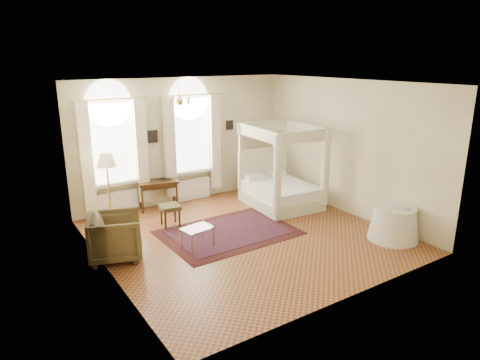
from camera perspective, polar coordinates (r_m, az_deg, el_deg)
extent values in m
plane|color=#97592C|center=(9.50, 0.72, -7.46)|extent=(6.00, 6.00, 0.00)
plane|color=#FFF7C2|center=(11.52, -7.63, 5.22)|extent=(6.00, 0.00, 6.00)
plane|color=#FFF7C2|center=(6.79, 15.04, -2.91)|extent=(6.00, 0.00, 6.00)
plane|color=#FFF7C2|center=(7.76, -17.95, -0.77)|extent=(0.00, 6.00, 6.00)
plane|color=#FFF7C2|center=(10.89, 14.01, 4.25)|extent=(0.00, 6.00, 6.00)
plane|color=white|center=(8.72, 0.80, 12.83)|extent=(6.00, 6.00, 0.00)
cube|color=silver|center=(10.80, -16.72, 4.76)|extent=(1.10, 0.04, 1.90)
cylinder|color=silver|center=(10.67, -17.13, 9.77)|extent=(1.10, 0.04, 1.10)
cube|color=white|center=(10.94, -16.17, -0.39)|extent=(1.32, 0.24, 0.08)
cube|color=beige|center=(10.53, -19.82, 2.81)|extent=(0.28, 0.14, 2.60)
cube|color=beige|center=(10.90, -12.99, 3.78)|extent=(0.28, 0.14, 2.60)
cube|color=white|center=(11.11, -16.00, -2.89)|extent=(1.00, 0.12, 0.58)
cube|color=silver|center=(11.56, -6.69, 6.04)|extent=(1.10, 0.04, 1.90)
cylinder|color=silver|center=(11.43, -6.85, 10.73)|extent=(1.10, 0.04, 1.10)
cube|color=white|center=(11.69, -6.34, 1.19)|extent=(1.32, 0.24, 0.08)
cube|color=beige|center=(11.17, -9.33, 4.28)|extent=(0.28, 0.14, 2.60)
cube|color=beige|center=(11.76, -3.35, 5.06)|extent=(0.28, 0.14, 2.60)
cube|color=white|center=(11.85, -6.30, -1.17)|extent=(1.00, 0.12, 0.58)
cylinder|color=gold|center=(9.34, -8.12, 11.66)|extent=(0.02, 0.02, 0.40)
sphere|color=gold|center=(9.35, -8.07, 10.32)|extent=(0.16, 0.16, 0.16)
sphere|color=#FCEDC4|center=(9.44, -6.86, 10.84)|extent=(0.07, 0.07, 0.07)
sphere|color=#FCEDC4|center=(9.57, -7.98, 10.87)|extent=(0.07, 0.07, 0.07)
sphere|color=#FCEDC4|center=(9.47, -9.20, 10.77)|extent=(0.07, 0.07, 0.07)
sphere|color=#FCEDC4|center=(9.26, -9.34, 10.64)|extent=(0.07, 0.07, 0.07)
sphere|color=#FCEDC4|center=(9.13, -8.20, 10.61)|extent=(0.07, 0.07, 0.07)
sphere|color=#FCEDC4|center=(9.22, -6.94, 10.71)|extent=(0.07, 0.07, 0.07)
cube|color=black|center=(11.13, -11.56, 5.70)|extent=(0.26, 0.03, 0.32)
cube|color=black|center=(12.13, -1.39, 7.34)|extent=(0.22, 0.03, 0.26)
cube|color=beige|center=(11.41, 5.41, -2.54)|extent=(1.69, 2.02, 0.33)
cube|color=white|center=(11.32, 5.44, -1.15)|extent=(1.59, 1.92, 0.25)
cube|color=beige|center=(11.96, 3.03, 1.66)|extent=(1.55, 0.19, 1.09)
cube|color=beige|center=(11.54, 0.06, 2.30)|extent=(0.09, 0.09, 2.09)
cube|color=beige|center=(12.28, 5.95, 3.06)|extent=(0.09, 0.09, 2.09)
cube|color=beige|center=(10.06, 5.01, 0.15)|extent=(0.09, 0.09, 2.09)
cube|color=beige|center=(10.89, 11.31, 1.15)|extent=(0.09, 0.09, 2.09)
cube|color=beige|center=(11.70, 3.17, 7.68)|extent=(1.55, 0.19, 0.07)
cube|color=beige|center=(10.23, 8.52, 6.32)|extent=(1.55, 0.19, 0.07)
cube|color=beige|center=(10.57, 2.43, 6.78)|extent=(0.22, 1.91, 0.07)
cube|color=beige|center=(11.37, 8.69, 7.28)|extent=(0.22, 1.91, 0.07)
cube|color=beige|center=(11.72, 3.16, 7.06)|extent=(1.60, 0.16, 0.25)
cube|color=beige|center=(10.26, 8.49, 5.62)|extent=(1.60, 0.16, 0.25)
cube|color=beige|center=(10.59, 2.42, 6.11)|extent=(0.19, 1.96, 0.25)
cube|color=beige|center=(11.39, 8.66, 6.65)|extent=(0.19, 1.96, 0.25)
cylinder|color=beige|center=(10.03, 5.02, 0.65)|extent=(0.20, 0.20, 1.91)
cylinder|color=beige|center=(10.87, 11.34, 1.61)|extent=(0.20, 0.20, 1.91)
cube|color=#38220F|center=(12.65, 2.13, 0.20)|extent=(0.59, 0.56, 0.66)
cylinder|color=gold|center=(12.49, 2.48, 2.08)|extent=(0.13, 0.13, 0.22)
cone|color=#FCEDC4|center=(12.44, 2.50, 3.06)|extent=(0.31, 0.31, 0.24)
cube|color=#38220F|center=(11.12, -10.92, -0.26)|extent=(1.09, 0.72, 0.06)
cube|color=#38220F|center=(11.15, -10.89, -0.70)|extent=(0.97, 0.60, 0.10)
cylinder|color=#38220F|center=(11.36, -13.18, -2.00)|extent=(0.05, 0.05, 0.70)
cylinder|color=#38220F|center=(11.49, -8.84, -1.55)|extent=(0.05, 0.05, 0.70)
cylinder|color=#38220F|center=(10.98, -12.89, -2.61)|extent=(0.05, 0.05, 0.70)
cylinder|color=#38220F|center=(11.12, -8.40, -2.13)|extent=(0.05, 0.05, 0.70)
imported|color=black|center=(11.23, -10.02, 0.18)|extent=(0.37, 0.31, 0.03)
cube|color=#40371B|center=(10.02, -9.33, -3.56)|extent=(0.49, 0.49, 0.09)
cylinder|color=#38220F|center=(9.91, -9.90, -5.37)|extent=(0.04, 0.04, 0.42)
cylinder|color=#38220F|center=(10.00, -8.07, -5.09)|extent=(0.04, 0.04, 0.42)
cylinder|color=#38220F|center=(10.21, -10.43, -4.75)|extent=(0.04, 0.04, 0.42)
cylinder|color=#38220F|center=(10.30, -8.66, -4.48)|extent=(0.04, 0.04, 0.42)
imported|color=#4C3D20|center=(8.69, -16.26, -7.25)|extent=(1.24, 1.22, 0.90)
cube|color=white|center=(8.85, -5.72, -6.40)|extent=(0.70, 0.54, 0.02)
cylinder|color=gold|center=(8.65, -6.42, -8.49)|extent=(0.03, 0.03, 0.42)
cylinder|color=gold|center=(8.96, -3.57, -7.54)|extent=(0.03, 0.03, 0.42)
cylinder|color=gold|center=(8.92, -7.80, -7.76)|extent=(0.03, 0.03, 0.42)
cylinder|color=gold|center=(9.22, -4.99, -6.86)|extent=(0.03, 0.03, 0.42)
cylinder|color=gold|center=(10.63, -16.72, -5.46)|extent=(0.30, 0.30, 0.03)
cylinder|color=gold|center=(10.39, -17.04, -1.67)|extent=(0.04, 0.04, 1.50)
cone|color=#FCEDC4|center=(10.18, -17.41, 2.63)|extent=(0.44, 0.44, 0.32)
cube|color=#3F140F|center=(9.66, -1.52, -7.02)|extent=(2.93, 2.13, 0.01)
cube|color=black|center=(9.66, -1.52, -6.99)|extent=(2.47, 1.67, 0.01)
cone|color=#ECE8CD|center=(9.80, 19.83, -5.54)|extent=(1.07, 1.07, 0.69)
cylinder|color=#ECE8CD|center=(9.68, 20.03, -3.54)|extent=(0.87, 0.87, 0.04)
imported|color=black|center=(9.56, 20.34, -3.61)|extent=(0.25, 0.31, 0.03)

